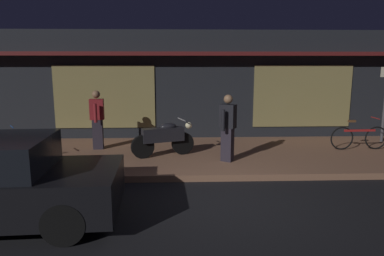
{
  "coord_description": "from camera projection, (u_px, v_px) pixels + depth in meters",
  "views": [
    {
      "loc": [
        -0.84,
        -6.49,
        2.6
      ],
      "look_at": [
        -0.5,
        2.4,
        0.95
      ],
      "focal_mm": 33.37,
      "sensor_mm": 36.0,
      "label": 1
    }
  ],
  "objects": [
    {
      "name": "bicycle_parked",
      "position": [
        359.0,
        137.0,
        10.08
      ],
      "size": [
        1.66,
        0.42,
        0.91
      ],
      "color": "black",
      "rests_on": "sidewalk_slab"
    },
    {
      "name": "storefront_building",
      "position": [
        202.0,
        84.0,
        12.83
      ],
      "size": [
        18.0,
        3.3,
        3.6
      ],
      "color": "black",
      "rests_on": "ground_plane"
    },
    {
      "name": "motorcycle",
      "position": [
        164.0,
        138.0,
        9.35
      ],
      "size": [
        1.64,
        0.78,
        0.97
      ],
      "color": "black",
      "rests_on": "sidewalk_slab"
    },
    {
      "name": "person_photographer",
      "position": [
        97.0,
        119.0,
        10.06
      ],
      "size": [
        0.39,
        0.61,
        1.67
      ],
      "color": "#28232D",
      "rests_on": "sidewalk_slab"
    },
    {
      "name": "ground_plane",
      "position": [
        223.0,
        199.0,
        6.88
      ],
      "size": [
        60.0,
        60.0,
        0.0
      ],
      "primitive_type": "plane",
      "color": "black"
    },
    {
      "name": "sidewalk_slab",
      "position": [
        209.0,
        155.0,
        9.81
      ],
      "size": [
        18.0,
        4.0,
        0.15
      ],
      "primitive_type": "cube",
      "color": "#8C6047",
      "rests_on": "ground_plane"
    },
    {
      "name": "person_bystander",
      "position": [
        228.0,
        127.0,
        8.8
      ],
      "size": [
        0.44,
        0.56,
        1.67
      ],
      "color": "#28232D",
      "rests_on": "sidewalk_slab"
    }
  ]
}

